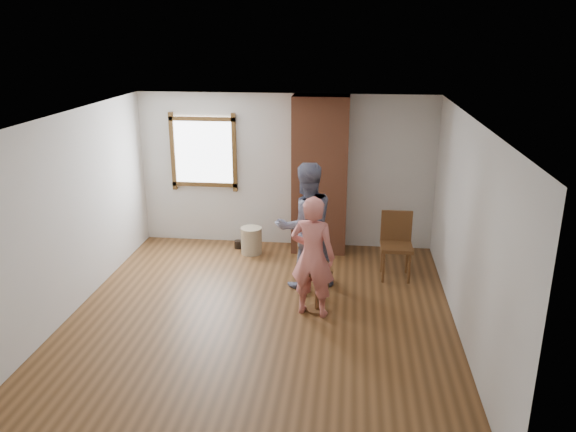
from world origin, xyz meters
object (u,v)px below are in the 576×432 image
object	(u,v)px
dining_chair_right	(396,241)
side_table	(317,283)
person_pink	(313,257)
stoneware_crock	(251,240)
dining_chair_left	(313,258)
man	(305,226)

from	to	relation	value
dining_chair_right	side_table	bearing A→B (deg)	-131.14
side_table	person_pink	xyz separation A→B (m)	(-0.06, -0.08, 0.41)
side_table	person_pink	world-z (taller)	person_pink
stoneware_crock	dining_chair_right	bearing A→B (deg)	-15.35
dining_chair_left	person_pink	world-z (taller)	person_pink
dining_chair_right	person_pink	world-z (taller)	person_pink
dining_chair_right	man	distance (m)	1.46
side_table	man	bearing A→B (deg)	106.32
dining_chair_right	side_table	world-z (taller)	dining_chair_right
person_pink	dining_chair_left	bearing A→B (deg)	-73.46
stoneware_crock	side_table	distance (m)	2.28
man	person_pink	distance (m)	0.89
dining_chair_left	man	distance (m)	0.47
stoneware_crock	man	xyz separation A→B (m)	(1.00, -1.13, 0.70)
stoneware_crock	dining_chair_right	xyz separation A→B (m)	(2.33, -0.64, 0.33)
dining_chair_left	stoneware_crock	bearing A→B (deg)	112.03
stoneware_crock	man	distance (m)	1.66
stoneware_crock	side_table	world-z (taller)	side_table
stoneware_crock	man	bearing A→B (deg)	-48.47
man	side_table	bearing A→B (deg)	79.67
side_table	dining_chair_right	bearing A→B (deg)	49.21
dining_chair_left	man	xyz separation A→B (m)	(-0.12, 0.10, 0.45)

